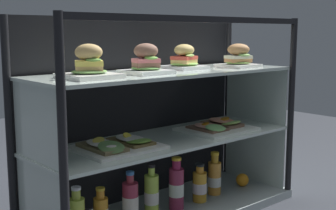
{
  "coord_description": "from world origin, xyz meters",
  "views": [
    {
      "loc": [
        -1.38,
        -1.56,
        0.86
      ],
      "look_at": [
        0.0,
        0.0,
        0.54
      ],
      "focal_mm": 49.75,
      "sensor_mm": 36.0,
      "label": 1
    }
  ],
  "objects_px": {
    "open_sandwich_tray_far_left": "(217,126)",
    "plated_roll_sandwich_far_right": "(89,67)",
    "orange_fruit_beside_bottles": "(242,180)",
    "juice_bottle_tucked_behind": "(152,195)",
    "juice_bottle_back_right": "(214,177)",
    "plated_roll_sandwich_near_left_corner": "(184,59)",
    "plated_roll_sandwich_left_of_center": "(238,58)",
    "juice_bottle_front_fourth": "(200,186)",
    "juice_bottle_near_post": "(130,203)",
    "plated_roll_sandwich_right_of_center": "(146,63)",
    "juice_bottle_front_second": "(176,187)",
    "open_sandwich_tray_far_right": "(117,145)"
  },
  "relations": [
    {
      "from": "juice_bottle_near_post",
      "to": "juice_bottle_front_second",
      "type": "bearing_deg",
      "value": 0.35
    },
    {
      "from": "open_sandwich_tray_far_right",
      "to": "orange_fruit_beside_bottles",
      "type": "distance_m",
      "value": 0.87
    },
    {
      "from": "plated_roll_sandwich_right_of_center",
      "to": "juice_bottle_tucked_behind",
      "type": "xyz_separation_m",
      "value": [
        0.05,
        0.03,
        -0.6
      ]
    },
    {
      "from": "juice_bottle_near_post",
      "to": "juice_bottle_back_right",
      "type": "xyz_separation_m",
      "value": [
        0.55,
        0.02,
        -0.01
      ]
    },
    {
      "from": "orange_fruit_beside_bottles",
      "to": "juice_bottle_tucked_behind",
      "type": "bearing_deg",
      "value": 178.67
    },
    {
      "from": "open_sandwich_tray_far_left",
      "to": "juice_bottle_back_right",
      "type": "relative_size",
      "value": 1.55
    },
    {
      "from": "juice_bottle_near_post",
      "to": "orange_fruit_beside_bottles",
      "type": "xyz_separation_m",
      "value": [
        0.75,
        0.01,
        -0.06
      ]
    },
    {
      "from": "plated_roll_sandwich_left_of_center",
      "to": "juice_bottle_front_fourth",
      "type": "relative_size",
      "value": 0.92
    },
    {
      "from": "plated_roll_sandwich_near_left_corner",
      "to": "juice_bottle_front_fourth",
      "type": "distance_m",
      "value": 0.62
    },
    {
      "from": "plated_roll_sandwich_far_right",
      "to": "open_sandwich_tray_far_right",
      "type": "xyz_separation_m",
      "value": [
        0.14,
        0.03,
        -0.33
      ]
    },
    {
      "from": "juice_bottle_front_fourth",
      "to": "juice_bottle_near_post",
      "type": "bearing_deg",
      "value": -179.8
    },
    {
      "from": "juice_bottle_near_post",
      "to": "orange_fruit_beside_bottles",
      "type": "bearing_deg",
      "value": 0.57
    },
    {
      "from": "plated_roll_sandwich_far_right",
      "to": "open_sandwich_tray_far_right",
      "type": "relative_size",
      "value": 0.59
    },
    {
      "from": "open_sandwich_tray_far_right",
      "to": "open_sandwich_tray_far_left",
      "type": "xyz_separation_m",
      "value": [
        0.59,
        -0.02,
        -0.0
      ]
    },
    {
      "from": "open_sandwich_tray_far_left",
      "to": "plated_roll_sandwich_far_right",
      "type": "bearing_deg",
      "value": -179.34
    },
    {
      "from": "plated_roll_sandwich_far_right",
      "to": "plated_roll_sandwich_left_of_center",
      "type": "relative_size",
      "value": 1.15
    },
    {
      "from": "plated_roll_sandwich_right_of_center",
      "to": "juice_bottle_back_right",
      "type": "distance_m",
      "value": 0.76
    },
    {
      "from": "plated_roll_sandwich_near_left_corner",
      "to": "juice_bottle_tucked_behind",
      "type": "xyz_separation_m",
      "value": [
        -0.25,
        -0.06,
        -0.6
      ]
    },
    {
      "from": "open_sandwich_tray_far_left",
      "to": "juice_bottle_front_fourth",
      "type": "bearing_deg",
      "value": 178.91
    },
    {
      "from": "juice_bottle_front_fourth",
      "to": "plated_roll_sandwich_near_left_corner",
      "type": "bearing_deg",
      "value": 111.66
    },
    {
      "from": "juice_bottle_back_right",
      "to": "juice_bottle_front_second",
      "type": "bearing_deg",
      "value": -175.49
    },
    {
      "from": "juice_bottle_front_fourth",
      "to": "juice_bottle_back_right",
      "type": "bearing_deg",
      "value": 9.86
    },
    {
      "from": "plated_roll_sandwich_far_right",
      "to": "plated_roll_sandwich_right_of_center",
      "type": "distance_m",
      "value": 0.28
    },
    {
      "from": "open_sandwich_tray_far_left",
      "to": "juice_bottle_front_fourth",
      "type": "distance_m",
      "value": 0.3
    },
    {
      "from": "plated_roll_sandwich_far_right",
      "to": "plated_roll_sandwich_near_left_corner",
      "type": "xyz_separation_m",
      "value": [
        0.58,
        0.09,
        0.0
      ]
    },
    {
      "from": "plated_roll_sandwich_left_of_center",
      "to": "juice_bottle_tucked_behind",
      "type": "xyz_separation_m",
      "value": [
        -0.54,
        0.04,
        -0.6
      ]
    },
    {
      "from": "plated_roll_sandwich_right_of_center",
      "to": "plated_roll_sandwich_near_left_corner",
      "type": "xyz_separation_m",
      "value": [
        0.3,
        0.09,
        -0.0
      ]
    },
    {
      "from": "plated_roll_sandwich_near_left_corner",
      "to": "orange_fruit_beside_bottles",
      "type": "bearing_deg",
      "value": -11.56
    },
    {
      "from": "open_sandwich_tray_far_right",
      "to": "orange_fruit_beside_bottles",
      "type": "height_order",
      "value": "open_sandwich_tray_far_right"
    },
    {
      "from": "juice_bottle_tucked_behind",
      "to": "juice_bottle_back_right",
      "type": "relative_size",
      "value": 1.07
    },
    {
      "from": "plated_roll_sandwich_right_of_center",
      "to": "plated_roll_sandwich_left_of_center",
      "type": "distance_m",
      "value": 0.58
    },
    {
      "from": "plated_roll_sandwich_right_of_center",
      "to": "juice_bottle_near_post",
      "type": "xyz_separation_m",
      "value": [
        -0.09,
        0.0,
        -0.59
      ]
    },
    {
      "from": "plated_roll_sandwich_far_right",
      "to": "plated_roll_sandwich_near_left_corner",
      "type": "bearing_deg",
      "value": 8.89
    },
    {
      "from": "plated_roll_sandwich_right_of_center",
      "to": "orange_fruit_beside_bottles",
      "type": "height_order",
      "value": "plated_roll_sandwich_right_of_center"
    },
    {
      "from": "plated_roll_sandwich_near_left_corner",
      "to": "juice_bottle_near_post",
      "type": "bearing_deg",
      "value": -168.13
    },
    {
      "from": "open_sandwich_tray_far_left",
      "to": "juice_bottle_back_right",
      "type": "distance_m",
      "value": 0.27
    },
    {
      "from": "juice_bottle_near_post",
      "to": "juice_bottle_front_second",
      "type": "distance_m",
      "value": 0.27
    },
    {
      "from": "plated_roll_sandwich_far_right",
      "to": "juice_bottle_near_post",
      "type": "distance_m",
      "value": 0.62
    },
    {
      "from": "plated_roll_sandwich_right_of_center",
      "to": "plated_roll_sandwich_near_left_corner",
      "type": "bearing_deg",
      "value": 15.77
    },
    {
      "from": "plated_roll_sandwich_near_left_corner",
      "to": "orange_fruit_beside_bottles",
      "type": "relative_size",
      "value": 2.59
    },
    {
      "from": "plated_roll_sandwich_far_right",
      "to": "plated_roll_sandwich_near_left_corner",
      "type": "distance_m",
      "value": 0.59
    },
    {
      "from": "plated_roll_sandwich_far_right",
      "to": "juice_bottle_tucked_behind",
      "type": "distance_m",
      "value": 0.68
    },
    {
      "from": "open_sandwich_tray_far_left",
      "to": "orange_fruit_beside_bottles",
      "type": "xyz_separation_m",
      "value": [
        0.21,
        0.01,
        -0.32
      ]
    },
    {
      "from": "plated_roll_sandwich_near_left_corner",
      "to": "juice_bottle_tucked_behind",
      "type": "height_order",
      "value": "plated_roll_sandwich_near_left_corner"
    },
    {
      "from": "open_sandwich_tray_far_left",
      "to": "juice_bottle_tucked_behind",
      "type": "distance_m",
      "value": 0.48
    },
    {
      "from": "juice_bottle_back_right",
      "to": "plated_roll_sandwich_right_of_center",
      "type": "bearing_deg",
      "value": -176.65
    },
    {
      "from": "plated_roll_sandwich_near_left_corner",
      "to": "plated_roll_sandwich_left_of_center",
      "type": "height_order",
      "value": "same"
    },
    {
      "from": "juice_bottle_back_right",
      "to": "orange_fruit_beside_bottles",
      "type": "xyz_separation_m",
      "value": [
        0.2,
        -0.02,
        -0.05
      ]
    },
    {
      "from": "open_sandwich_tray_far_left",
      "to": "orange_fruit_beside_bottles",
      "type": "height_order",
      "value": "open_sandwich_tray_far_left"
    },
    {
      "from": "juice_bottle_front_fourth",
      "to": "open_sandwich_tray_far_left",
      "type": "bearing_deg",
      "value": -1.09
    }
  ]
}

